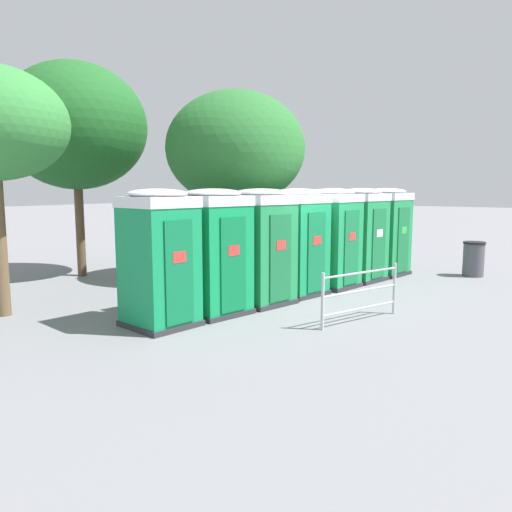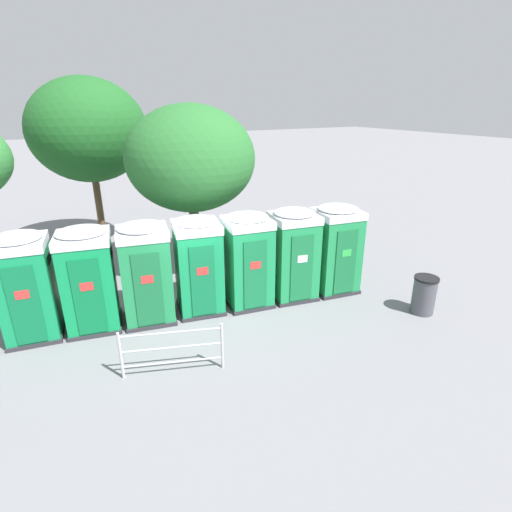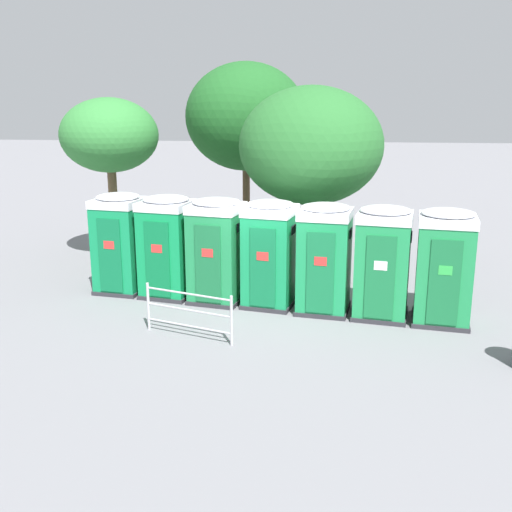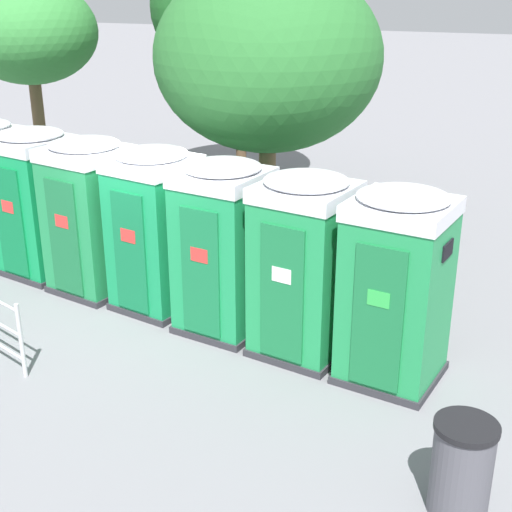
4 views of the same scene
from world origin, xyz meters
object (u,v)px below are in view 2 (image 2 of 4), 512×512
at_px(street_tree_1, 88,131).
at_px(trash_can, 424,295).
at_px(portapotty_4, 248,259).
at_px(event_barrier, 172,349).
at_px(portapotty_5, 293,254).
at_px(portapotty_2, 146,272).
at_px(street_tree_2, 191,159).
at_px(portapotty_0, 27,286).
at_px(portapotty_1, 89,279).
at_px(portapotty_6, 335,248).
at_px(portapotty_3, 198,265).

xyz_separation_m(street_tree_1, trash_can, (6.39, -9.43, -3.74)).
height_order(portapotty_4, event_barrier, portapotty_4).
xyz_separation_m(portapotty_5, street_tree_1, (-3.94, 6.96, 2.97)).
bearing_deg(event_barrier, portapotty_2, 85.78).
height_order(portapotty_2, street_tree_2, street_tree_2).
height_order(portapotty_0, event_barrier, portapotty_0).
height_order(portapotty_0, portapotty_4, same).
distance_m(portapotty_0, portapotty_2, 2.63).
distance_m(portapotty_0, street_tree_1, 6.93).
relative_size(portapotty_1, portapotty_6, 1.00).
height_order(portapotty_2, event_barrier, portapotty_2).
bearing_deg(portapotty_1, portapotty_4, -10.91).
xyz_separation_m(portapotty_0, portapotty_2, (2.57, -0.53, -0.00)).
bearing_deg(portapotty_1, portapotty_2, -12.40).
relative_size(portapotty_2, portapotty_4, 1.00).
height_order(portapotty_3, street_tree_1, street_tree_1).
height_order(portapotty_4, trash_can, portapotty_4).
xyz_separation_m(portapotty_5, street_tree_2, (-1.71, 3.00, 2.32)).
relative_size(portapotty_2, street_tree_1, 0.42).
bearing_deg(portapotty_2, street_tree_1, 90.57).
relative_size(portapotty_3, portapotty_5, 1.00).
xyz_separation_m(portapotty_2, event_barrier, (-0.18, -2.42, -0.72)).
height_order(portapotty_2, trash_can, portapotty_2).
bearing_deg(portapotty_4, event_barrier, -144.73).
bearing_deg(portapotty_3, portapotty_1, 170.03).
xyz_separation_m(portapotty_6, event_barrier, (-5.35, -1.50, -0.72)).
distance_m(portapotty_1, trash_can, 8.40).
bearing_deg(portapotty_2, portapotty_1, 167.60).
xyz_separation_m(trash_can, event_barrier, (-6.51, 0.75, 0.06)).
xyz_separation_m(portapotty_2, portapotty_4, (2.58, -0.46, 0.00)).
distance_m(portapotty_1, portapotty_6, 6.56).
height_order(portapotty_1, trash_can, portapotty_1).
relative_size(portapotty_5, event_barrier, 1.30).
distance_m(portapotty_3, trash_can, 5.90).
xyz_separation_m(portapotty_4, street_tree_1, (-2.65, 6.73, 2.97)).
bearing_deg(trash_can, event_barrier, 173.45).
bearing_deg(portapotty_2, street_tree_2, 46.88).
distance_m(portapotty_6, event_barrier, 5.60).
distance_m(portapotty_3, portapotty_5, 2.63).
height_order(portapotty_2, portapotty_6, same).
bearing_deg(event_barrier, portapotty_4, 35.27).
distance_m(portapotty_2, portapotty_6, 5.25).
relative_size(portapotty_5, street_tree_1, 0.42).
height_order(portapotty_4, portapotty_5, same).
height_order(trash_can, event_barrier, event_barrier).
bearing_deg(event_barrier, portapotty_3, 56.59).
bearing_deg(portapotty_6, trash_can, -62.64).
bearing_deg(portapotty_0, portapotty_6, -10.57).
distance_m(portapotty_2, event_barrier, 2.53).
bearing_deg(street_tree_1, portapotty_6, -53.94).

